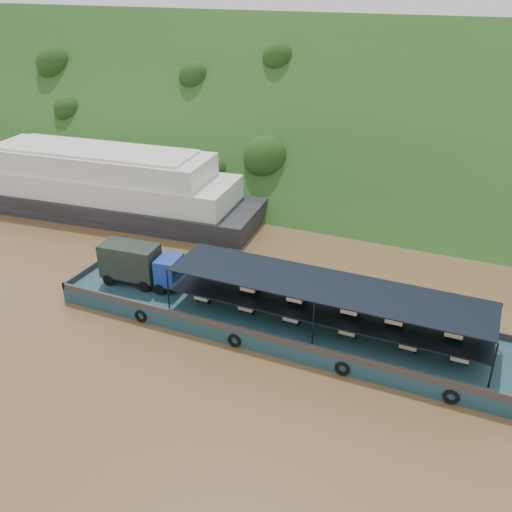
% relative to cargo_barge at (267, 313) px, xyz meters
% --- Properties ---
extents(ground, '(160.00, 160.00, 0.00)m').
position_rel_cargo_barge_xyz_m(ground, '(-0.93, 1.67, -1.13)').
color(ground, brown).
rests_on(ground, ground).
extents(hillside, '(140.00, 39.60, 39.60)m').
position_rel_cargo_barge_xyz_m(hillside, '(-0.93, 37.67, -1.13)').
color(hillside, '#193D16').
rests_on(hillside, ground).
extents(cargo_barge, '(35.00, 7.18, 4.59)m').
position_rel_cargo_barge_xyz_m(cargo_barge, '(0.00, 0.00, 0.00)').
color(cargo_barge, '#133B42').
rests_on(cargo_barge, ground).
extents(passenger_ferry, '(36.43, 12.21, 7.24)m').
position_rel_cargo_barge_xyz_m(passenger_ferry, '(-25.60, 13.87, 2.00)').
color(passenger_ferry, black).
rests_on(passenger_ferry, ground).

